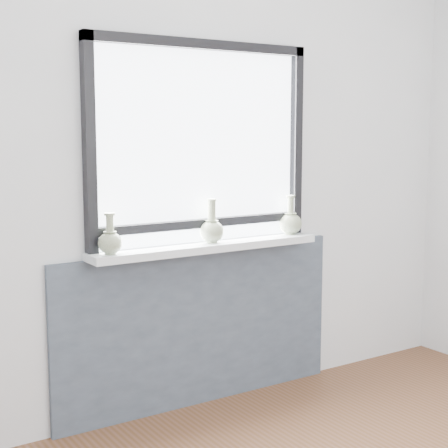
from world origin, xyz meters
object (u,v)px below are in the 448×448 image
windowsill (207,247)px  vase_b (212,229)px  vase_a (110,241)px  vase_c (290,222)px

windowsill → vase_b: size_ratio=5.68×
windowsill → vase_a: 0.57m
windowsill → vase_c: (0.56, 0.01, 0.09)m
vase_b → vase_a: bearing=-177.9°
vase_a → vase_c: vase_c is taller
vase_a → vase_b: 0.59m
vase_c → vase_a: bearing=-178.5°
vase_b → vase_c: bearing=0.9°
windowsill → vase_c: size_ratio=5.92×
vase_a → vase_b: (0.59, 0.02, 0.01)m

